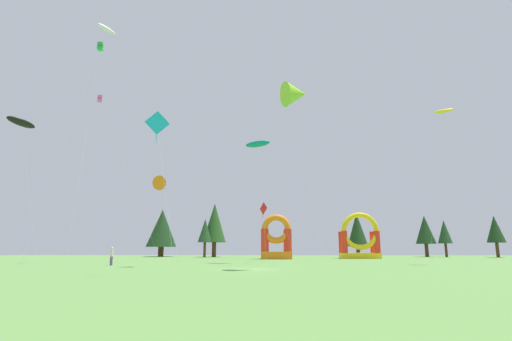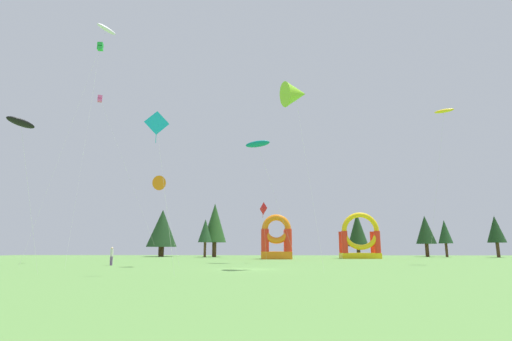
{
  "view_description": "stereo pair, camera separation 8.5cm",
  "coord_description": "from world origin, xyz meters",
  "px_view_note": "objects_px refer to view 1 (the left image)",
  "views": [
    {
      "loc": [
        1.96,
        -32.95,
        1.8
      ],
      "look_at": [
        0.0,
        15.16,
        11.47
      ],
      "focal_mm": 26.95,
      "sensor_mm": 36.0,
      "label": 1
    },
    {
      "loc": [
        2.04,
        -32.95,
        1.8
      ],
      "look_at": [
        0.0,
        15.16,
        11.47
      ],
      "focal_mm": 26.95,
      "sensor_mm": 36.0,
      "label": 2
    }
  ],
  "objects_px": {
    "kite_cyan_diamond": "(157,125)",
    "kite_pink_box": "(100,100)",
    "kite_black_parafoil": "(21,123)",
    "kite_red_diamond": "(262,209)",
    "kite_white_parafoil": "(106,29)",
    "kite_lime_delta": "(296,94)",
    "kite_green_box": "(100,48)",
    "kite_teal_parafoil": "(258,144)",
    "person_midfield": "(112,254)",
    "inflatable_blue_arch": "(276,242)",
    "kite_yellow_parafoil": "(444,111)",
    "inflatable_red_slide": "(360,241)",
    "kite_orange_delta": "(162,183)"
  },
  "relations": [
    {
      "from": "kite_green_box",
      "to": "kite_yellow_parafoil",
      "type": "relative_size",
      "value": 1.3
    },
    {
      "from": "kite_cyan_diamond",
      "to": "kite_black_parafoil",
      "type": "distance_m",
      "value": 9.54
    },
    {
      "from": "kite_lime_delta",
      "to": "inflatable_red_slide",
      "type": "xyz_separation_m",
      "value": [
        12.28,
        31.6,
        -13.06
      ]
    },
    {
      "from": "kite_yellow_parafoil",
      "to": "inflatable_red_slide",
      "type": "distance_m",
      "value": 26.78
    },
    {
      "from": "kite_cyan_diamond",
      "to": "kite_red_diamond",
      "type": "relative_size",
      "value": 1.61
    },
    {
      "from": "kite_white_parafoil",
      "to": "kite_yellow_parafoil",
      "type": "height_order",
      "value": "kite_white_parafoil"
    },
    {
      "from": "inflatable_red_slide",
      "to": "kite_lime_delta",
      "type": "bearing_deg",
      "value": -111.24
    },
    {
      "from": "person_midfield",
      "to": "kite_green_box",
      "type": "bearing_deg",
      "value": 76.18
    },
    {
      "from": "kite_lime_delta",
      "to": "person_midfield",
      "type": "height_order",
      "value": "kite_lime_delta"
    },
    {
      "from": "kite_orange_delta",
      "to": "kite_cyan_diamond",
      "type": "bearing_deg",
      "value": -76.43
    },
    {
      "from": "kite_teal_parafoil",
      "to": "person_midfield",
      "type": "xyz_separation_m",
      "value": [
        -14.82,
        -7.14,
        -13.57
      ]
    },
    {
      "from": "kite_red_diamond",
      "to": "kite_pink_box",
      "type": "relative_size",
      "value": 0.33
    },
    {
      "from": "kite_red_diamond",
      "to": "person_midfield",
      "type": "relative_size",
      "value": 3.74
    },
    {
      "from": "kite_red_diamond",
      "to": "kite_white_parafoil",
      "type": "xyz_separation_m",
      "value": [
        -18.46,
        -5.54,
        21.05
      ]
    },
    {
      "from": "person_midfield",
      "to": "inflatable_red_slide",
      "type": "xyz_separation_m",
      "value": [
        31.13,
        25.66,
        1.7
      ]
    },
    {
      "from": "kite_orange_delta",
      "to": "kite_yellow_parafoil",
      "type": "xyz_separation_m",
      "value": [
        31.48,
        6.13,
        9.39
      ]
    },
    {
      "from": "kite_green_box",
      "to": "kite_lime_delta",
      "type": "bearing_deg",
      "value": -8.51
    },
    {
      "from": "kite_pink_box",
      "to": "inflatable_blue_arch",
      "type": "xyz_separation_m",
      "value": [
        22.94,
        16.41,
        -18.1
      ]
    },
    {
      "from": "kite_lime_delta",
      "to": "inflatable_blue_arch",
      "type": "bearing_deg",
      "value": 93.22
    },
    {
      "from": "kite_pink_box",
      "to": "kite_lime_delta",
      "type": "xyz_separation_m",
      "value": [
        24.56,
        -12.45,
        -4.83
      ]
    },
    {
      "from": "kite_yellow_parafoil",
      "to": "person_midfield",
      "type": "height_order",
      "value": "kite_yellow_parafoil"
    },
    {
      "from": "kite_teal_parafoil",
      "to": "kite_lime_delta",
      "type": "distance_m",
      "value": 13.73
    },
    {
      "from": "kite_cyan_diamond",
      "to": "kite_pink_box",
      "type": "height_order",
      "value": "kite_pink_box"
    },
    {
      "from": "kite_orange_delta",
      "to": "kite_pink_box",
      "type": "height_order",
      "value": "kite_pink_box"
    },
    {
      "from": "kite_green_box",
      "to": "kite_yellow_parafoil",
      "type": "height_order",
      "value": "kite_green_box"
    },
    {
      "from": "kite_white_parafoil",
      "to": "kite_lime_delta",
      "type": "xyz_separation_m",
      "value": [
        21.91,
        -7.0,
        -11.53
      ]
    },
    {
      "from": "kite_red_diamond",
      "to": "kite_green_box",
      "type": "distance_m",
      "value": 25.53
    },
    {
      "from": "inflatable_blue_arch",
      "to": "inflatable_red_slide",
      "type": "height_order",
      "value": "inflatable_red_slide"
    },
    {
      "from": "kite_white_parafoil",
      "to": "inflatable_red_slide",
      "type": "bearing_deg",
      "value": 35.74
    },
    {
      "from": "kite_red_diamond",
      "to": "kite_black_parafoil",
      "type": "bearing_deg",
      "value": -128.16
    },
    {
      "from": "kite_red_diamond",
      "to": "kite_black_parafoil",
      "type": "relative_size",
      "value": 0.63
    },
    {
      "from": "kite_pink_box",
      "to": "person_midfield",
      "type": "xyz_separation_m",
      "value": [
        5.72,
        -6.52,
        -19.6
      ]
    },
    {
      "from": "kite_red_diamond",
      "to": "kite_teal_parafoil",
      "type": "bearing_deg",
      "value": 137.01
    },
    {
      "from": "kite_yellow_parafoil",
      "to": "kite_cyan_diamond",
      "type": "bearing_deg",
      "value": -148.32
    },
    {
      "from": "kite_white_parafoil",
      "to": "kite_lime_delta",
      "type": "distance_m",
      "value": 25.73
    },
    {
      "from": "person_midfield",
      "to": "kite_cyan_diamond",
      "type": "bearing_deg",
      "value": 138.38
    },
    {
      "from": "kite_teal_parafoil",
      "to": "inflatable_red_slide",
      "type": "distance_m",
      "value": 27.38
    },
    {
      "from": "kite_teal_parafoil",
      "to": "kite_cyan_diamond",
      "type": "bearing_deg",
      "value": -107.51
    },
    {
      "from": "kite_orange_delta",
      "to": "person_midfield",
      "type": "bearing_deg",
      "value": 159.81
    },
    {
      "from": "kite_yellow_parafoil",
      "to": "person_midfield",
      "type": "relative_size",
      "value": 9.67
    },
    {
      "from": "kite_teal_parafoil",
      "to": "kite_black_parafoil",
      "type": "distance_m",
      "value": 27.27
    },
    {
      "from": "kite_cyan_diamond",
      "to": "kite_black_parafoil",
      "type": "bearing_deg",
      "value": -174.39
    },
    {
      "from": "kite_pink_box",
      "to": "kite_green_box",
      "type": "bearing_deg",
      "value": -66.83
    },
    {
      "from": "kite_green_box",
      "to": "inflatable_blue_arch",
      "type": "xyz_separation_m",
      "value": [
        18.93,
        25.79,
        -20.17
      ]
    },
    {
      "from": "kite_teal_parafoil",
      "to": "kite_black_parafoil",
      "type": "relative_size",
      "value": 1.4
    },
    {
      "from": "person_midfield",
      "to": "inflatable_blue_arch",
      "type": "relative_size",
      "value": 0.26
    },
    {
      "from": "kite_black_parafoil",
      "to": "kite_lime_delta",
      "type": "distance_m",
      "value": 22.47
    },
    {
      "from": "kite_black_parafoil",
      "to": "kite_green_box",
      "type": "xyz_separation_m",
      "value": [
        -0.5,
        11.66,
        12.29
      ]
    },
    {
      "from": "kite_teal_parafoil",
      "to": "kite_white_parafoil",
      "type": "xyz_separation_m",
      "value": [
        -17.88,
        -6.07,
        12.73
      ]
    },
    {
      "from": "kite_black_parafoil",
      "to": "inflatable_red_slide",
      "type": "bearing_deg",
      "value": 51.18
    }
  ]
}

